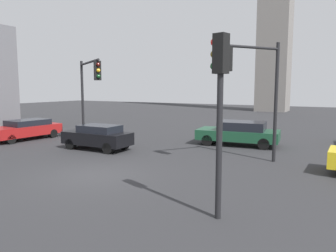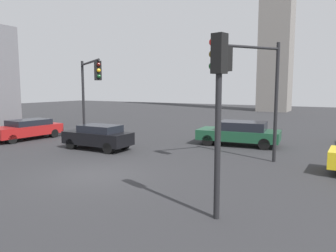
{
  "view_description": "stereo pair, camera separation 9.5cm",
  "coord_description": "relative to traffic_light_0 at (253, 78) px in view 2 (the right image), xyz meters",
  "views": [
    {
      "loc": [
        8.66,
        -9.53,
        3.49
      ],
      "look_at": [
        1.53,
        3.25,
        1.72
      ],
      "focal_mm": 34.63,
      "sensor_mm": 36.0,
      "label": 1
    },
    {
      "loc": [
        8.74,
        -9.48,
        3.49
      ],
      "look_at": [
        1.53,
        3.25,
        1.72
      ],
      "focal_mm": 34.63,
      "sensor_mm": 36.0,
      "label": 2
    }
  ],
  "objects": [
    {
      "name": "ground_plane",
      "position": [
        -4.95,
        -4.82,
        -3.86
      ],
      "size": [
        105.23,
        105.23,
        0.0
      ],
      "primitive_type": "plane",
      "color": "#2D2D30"
    },
    {
      "name": "traffic_light_2",
      "position": [
        -9.51,
        -0.04,
        -0.14
      ],
      "size": [
        3.77,
        2.71,
        5.12
      ],
      "rotation": [
        0.0,
        0.0,
        -0.61
      ],
      "color": "black",
      "rests_on": "ground_plane"
    },
    {
      "name": "car_4",
      "position": [
        -14.98,
        -0.28,
        -3.15
      ],
      "size": [
        2.2,
        4.63,
        1.31
      ],
      "rotation": [
        0.0,
        0.0,
        -1.64
      ],
      "color": "maroon",
      "rests_on": "ground_plane"
    },
    {
      "name": "traffic_light_0",
      "position": [
        0.0,
        0.0,
        0.0
      ],
      "size": [
        1.9,
        2.62,
        5.48
      ],
      "rotation": [
        0.0,
        0.0,
        -2.18
      ],
      "color": "black",
      "rests_on": "ground_plane"
    },
    {
      "name": "car_3",
      "position": [
        -1.94,
        4.56,
        -3.1
      ],
      "size": [
        4.97,
        2.64,
        1.44
      ],
      "rotation": [
        0.0,
        0.0,
        3.25
      ],
      "color": "#19472D",
      "rests_on": "ground_plane"
    },
    {
      "name": "traffic_light_1",
      "position": [
        0.81,
        -6.44,
        -0.48
      ],
      "size": [
        0.49,
        0.38,
        4.82
      ],
      "rotation": [
        0.0,
        0.0,
        2.93
      ],
      "color": "black",
      "rests_on": "ground_plane"
    },
    {
      "name": "car_1",
      "position": [
        -8.44,
        -0.64,
        -3.12
      ],
      "size": [
        3.92,
        1.7,
        1.38
      ],
      "rotation": [
        0.0,
        0.0,
        3.16
      ],
      "color": "black",
      "rests_on": "ground_plane"
    }
  ]
}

